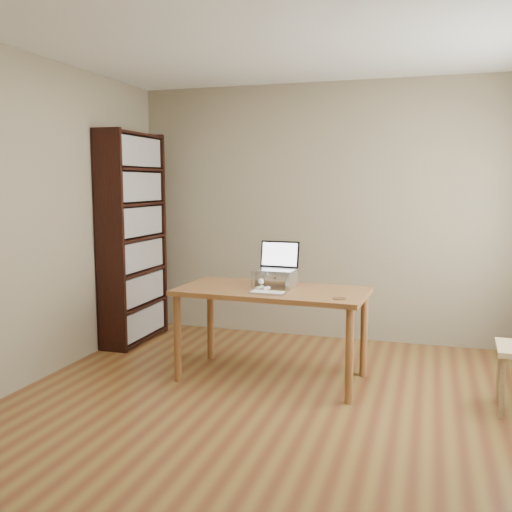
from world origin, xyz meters
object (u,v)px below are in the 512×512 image
Objects in this scene: bookshelf at (133,238)px; laptop at (277,263)px; desk at (272,300)px; cat at (274,278)px; keyboard at (268,293)px.

bookshelf is 6.13× the size of laptop.
bookshelf is at bearing 159.61° from desk.
cat is at bearing -20.08° from bookshelf.
bookshelf is at bearing 173.48° from cat.
bookshelf reaches higher than keyboard.
cat is at bearing 101.72° from desk.
cat reaches higher than keyboard.
laptop reaches higher than keyboard.
cat is at bearing 99.53° from keyboard.
laptop is 0.70× the size of cat.
cat is at bearing -118.99° from laptop.
laptop is at bearing -19.02° from bookshelf.
cat is (-0.02, -0.03, -0.12)m from laptop.
bookshelf is 4.30× the size of cat.
laptop is 1.25× the size of keyboard.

